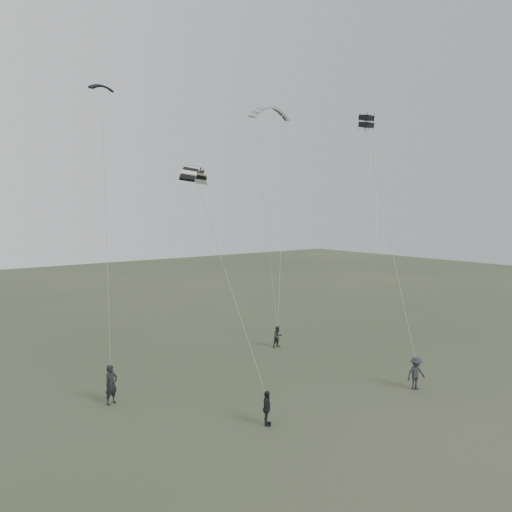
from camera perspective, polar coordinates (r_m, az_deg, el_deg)
ground at (r=26.86m, az=5.70°, el=-15.72°), size 140.00×140.00×0.00m
flyer_left at (r=26.51m, az=-16.22°, el=-13.93°), size 0.83×0.68×1.97m
flyer_right at (r=35.43m, az=2.51°, el=-9.20°), size 0.73×0.57×1.49m
flyer_center at (r=23.28m, az=1.25°, el=-17.00°), size 0.92×0.93×1.58m
flyer_far at (r=28.78m, az=17.82°, el=-12.64°), size 1.26×0.90×1.76m
kite_dark_small at (r=29.75m, az=-17.25°, el=18.08°), size 1.40×0.71×0.58m
kite_pale_large at (r=43.04m, az=1.67°, el=16.66°), size 3.85×1.76×1.73m
kite_striped at (r=26.46m, az=-7.05°, el=9.98°), size 2.85×2.82×1.32m
kite_box at (r=33.27m, az=12.50°, el=14.79°), size 0.80×0.88×0.83m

